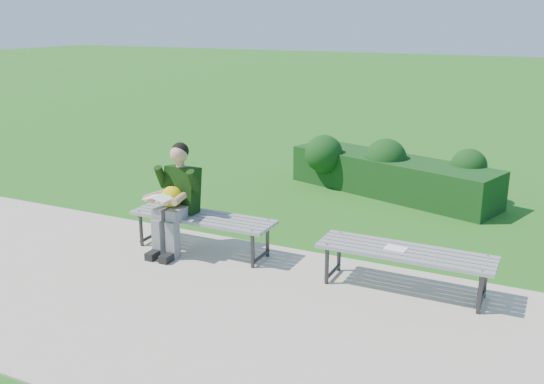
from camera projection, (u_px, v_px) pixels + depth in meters
The scene contains 7 objects.
ground at pixel (274, 247), 7.58m from camera, with size 80.00×80.00×0.00m.
walkway at pixel (198, 303), 6.06m from camera, with size 30.00×3.50×0.02m.
hedge at pixel (389, 171), 9.71m from camera, with size 3.56×1.88×0.91m.
bench_left at pixel (202, 220), 7.28m from camera, with size 1.80×0.50×0.46m.
bench_right at pixel (405, 255), 6.21m from camera, with size 1.80×0.50×0.46m.
seated_boy at pixel (176, 195), 7.24m from camera, with size 0.56×0.76×1.31m.
paper_sheet at pixel (396, 248), 6.24m from camera, with size 0.23×0.18×0.01m.
Camera 1 is at (3.07, -6.38, 2.78)m, focal length 40.00 mm.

